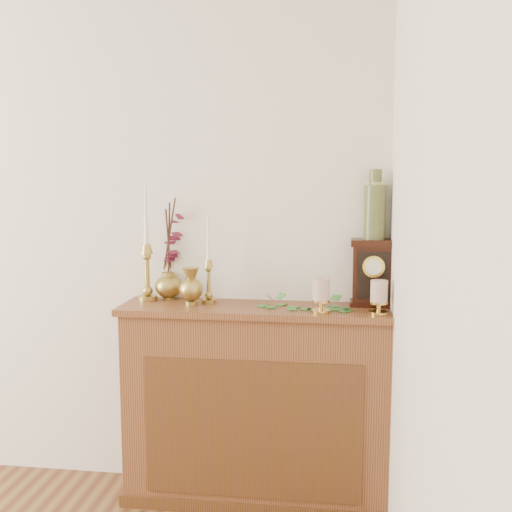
# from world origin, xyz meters

# --- Properties ---
(console_shelf) EXTENTS (1.24, 0.34, 0.93)m
(console_shelf) POSITION_xyz_m (1.40, 2.10, 0.44)
(console_shelf) COLOR brown
(console_shelf) RESTS_ON ground
(candlestick_left) EXTENTS (0.09, 0.09, 0.55)m
(candlestick_left) POSITION_xyz_m (0.87, 2.16, 1.11)
(candlestick_left) COLOR tan
(candlestick_left) RESTS_ON console_shelf
(candlestick_center) EXTENTS (0.07, 0.07, 0.42)m
(candlestick_center) POSITION_xyz_m (1.17, 2.14, 1.07)
(candlestick_center) COLOR tan
(candlestick_center) RESTS_ON console_shelf
(bud_vase) EXTENTS (0.11, 0.11, 0.17)m
(bud_vase) POSITION_xyz_m (1.10, 2.08, 1.02)
(bud_vase) COLOR tan
(bud_vase) RESTS_ON console_shelf
(ginger_jar) EXTENTS (0.20, 0.21, 0.49)m
(ginger_jar) POSITION_xyz_m (0.98, 2.24, 1.15)
(ginger_jar) COLOR tan
(ginger_jar) RESTS_ON console_shelf
(pillar_candle_left) EXTENTS (0.08, 0.08, 0.16)m
(pillar_candle_left) POSITION_xyz_m (1.70, 2.00, 1.01)
(pillar_candle_left) COLOR gold
(pillar_candle_left) RESTS_ON console_shelf
(pillar_candle_right) EXTENTS (0.08, 0.08, 0.16)m
(pillar_candle_right) POSITION_xyz_m (1.94, 2.00, 1.01)
(pillar_candle_right) COLOR gold
(pillar_candle_right) RESTS_ON console_shelf
(ivy_garland) EXTENTS (0.41, 0.17, 0.07)m
(ivy_garland) POSITION_xyz_m (1.63, 2.06, 0.94)
(ivy_garland) COLOR #33772D
(ivy_garland) RESTS_ON console_shelf
(mantel_clock) EXTENTS (0.21, 0.15, 0.30)m
(mantel_clock) POSITION_xyz_m (1.92, 2.19, 1.08)
(mantel_clock) COLOR black
(mantel_clock) RESTS_ON console_shelf
(ceramic_vase) EXTENTS (0.10, 0.10, 0.31)m
(ceramic_vase) POSITION_xyz_m (1.92, 2.19, 1.37)
(ceramic_vase) COLOR #193325
(ceramic_vase) RESTS_ON mantel_clock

